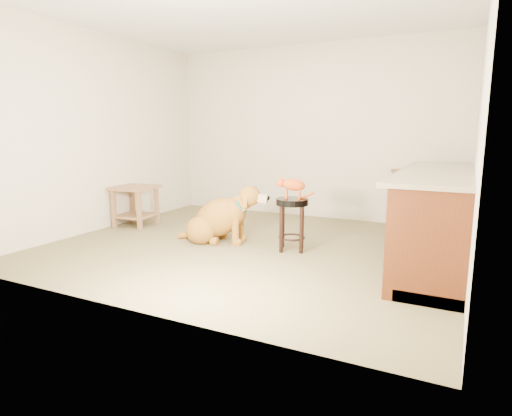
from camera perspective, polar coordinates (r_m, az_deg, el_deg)
The scene contains 8 objects.
floor at distance 5.00m, azimuth -0.58°, elevation -5.14°, with size 4.50×4.00×0.01m, color brown.
room_shell at distance 4.83m, azimuth -0.61°, elevation 14.41°, with size 4.54×4.04×2.62m.
cabinet_run at distance 4.68m, azimuth 22.95°, elevation -1.50°, with size 0.70×2.56×0.94m.
padded_stool at distance 4.76m, azimuth 4.83°, elevation -0.77°, with size 0.39×0.39×0.59m.
wood_stool at distance 6.10m, azimuth 19.68°, elevation 1.13°, with size 0.55×0.55×0.81m.
side_table at distance 6.24m, azimuth -15.79°, elevation 1.08°, with size 0.59×0.59×0.56m.
golden_retriever at distance 5.16m, azimuth -4.90°, elevation -1.49°, with size 1.16×0.64×0.75m.
tabby_kitten at distance 4.72m, azimuth 4.76°, elevation 3.02°, with size 0.39×0.26×0.27m.
Camera 1 is at (2.19, -4.29, 1.34)m, focal length 30.00 mm.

